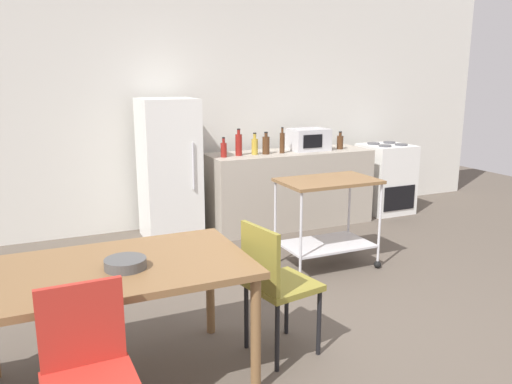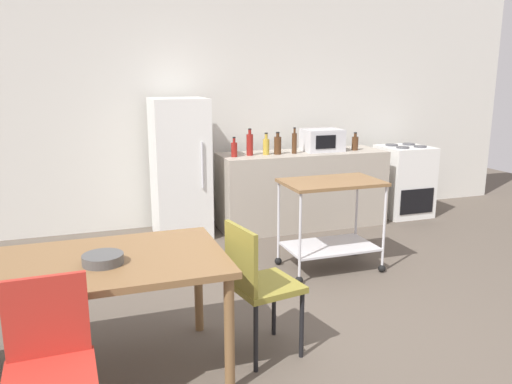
{
  "view_description": "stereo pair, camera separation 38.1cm",
  "coord_description": "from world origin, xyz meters",
  "px_view_note": "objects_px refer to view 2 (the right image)",
  "views": [
    {
      "loc": [
        -1.96,
        -2.76,
        1.79
      ],
      "look_at": [
        -0.18,
        1.2,
        0.8
      ],
      "focal_mm": 35.97,
      "sensor_mm": 36.0,
      "label": 1
    },
    {
      "loc": [
        -1.61,
        -2.9,
        1.79
      ],
      "look_at": [
        -0.18,
        1.2,
        0.8
      ],
      "focal_mm": 35.97,
      "sensor_mm": 36.0,
      "label": 2
    }
  ],
  "objects_px": {
    "bottle_olive_oil": "(355,143)",
    "bottle_hot_sauce": "(250,144)",
    "dining_table": "(96,274)",
    "kitchen_cart": "(331,210)",
    "chair_olive": "(257,280)",
    "bottle_sesame_oil": "(234,149)",
    "chair_red": "(49,362)",
    "stove_oven": "(404,181)",
    "bottle_vinegar": "(266,146)",
    "bottle_wine": "(294,143)",
    "microwave": "(322,140)",
    "fruit_bowl": "(103,259)",
    "refrigerator": "(180,168)",
    "bottle_soda": "(278,145)"
  },
  "relations": [
    {
      "from": "fruit_bowl",
      "to": "chair_red",
      "type": "bearing_deg",
      "value": -116.18
    },
    {
      "from": "dining_table",
      "to": "bottle_sesame_oil",
      "type": "height_order",
      "value": "bottle_sesame_oil"
    },
    {
      "from": "refrigerator",
      "to": "kitchen_cart",
      "type": "bearing_deg",
      "value": -53.47
    },
    {
      "from": "bottle_wine",
      "to": "dining_table",
      "type": "bearing_deg",
      "value": -133.0
    },
    {
      "from": "chair_red",
      "to": "kitchen_cart",
      "type": "distance_m",
      "value": 2.98
    },
    {
      "from": "dining_table",
      "to": "bottle_hot_sauce",
      "type": "height_order",
      "value": "bottle_hot_sauce"
    },
    {
      "from": "bottle_vinegar",
      "to": "microwave",
      "type": "relative_size",
      "value": 0.55
    },
    {
      "from": "refrigerator",
      "to": "bottle_vinegar",
      "type": "distance_m",
      "value": 1.01
    },
    {
      "from": "dining_table",
      "to": "stove_oven",
      "type": "distance_m",
      "value": 4.69
    },
    {
      "from": "microwave",
      "to": "fruit_bowl",
      "type": "relative_size",
      "value": 2.0
    },
    {
      "from": "bottle_vinegar",
      "to": "dining_table",
      "type": "bearing_deg",
      "value": -128.23
    },
    {
      "from": "bottle_sesame_oil",
      "to": "dining_table",
      "type": "bearing_deg",
      "value": -122.68
    },
    {
      "from": "bottle_soda",
      "to": "bottle_wine",
      "type": "relative_size",
      "value": 0.85
    },
    {
      "from": "stove_oven",
      "to": "microwave",
      "type": "height_order",
      "value": "microwave"
    },
    {
      "from": "refrigerator",
      "to": "bottle_sesame_oil",
      "type": "relative_size",
      "value": 6.97
    },
    {
      "from": "refrigerator",
      "to": "microwave",
      "type": "xyz_separation_m",
      "value": [
        1.71,
        -0.08,
        0.25
      ]
    },
    {
      "from": "chair_red",
      "to": "bottle_sesame_oil",
      "type": "height_order",
      "value": "bottle_sesame_oil"
    },
    {
      "from": "kitchen_cart",
      "to": "bottle_vinegar",
      "type": "distance_m",
      "value": 1.44
    },
    {
      "from": "kitchen_cart",
      "to": "bottle_sesame_oil",
      "type": "bearing_deg",
      "value": 111.72
    },
    {
      "from": "dining_table",
      "to": "bottle_sesame_oil",
      "type": "bearing_deg",
      "value": 57.32
    },
    {
      "from": "bottle_soda",
      "to": "fruit_bowl",
      "type": "distance_m",
      "value": 3.32
    },
    {
      "from": "chair_red",
      "to": "bottle_olive_oil",
      "type": "height_order",
      "value": "bottle_olive_oil"
    },
    {
      "from": "kitchen_cart",
      "to": "fruit_bowl",
      "type": "bearing_deg",
      "value": -149.37
    },
    {
      "from": "refrigerator",
      "to": "fruit_bowl",
      "type": "relative_size",
      "value": 6.73
    },
    {
      "from": "refrigerator",
      "to": "bottle_hot_sauce",
      "type": "bearing_deg",
      "value": -9.08
    },
    {
      "from": "chair_red",
      "to": "microwave",
      "type": "distance_m",
      "value": 4.41
    },
    {
      "from": "bottle_olive_oil",
      "to": "chair_olive",
      "type": "bearing_deg",
      "value": -130.14
    },
    {
      "from": "chair_red",
      "to": "bottle_wine",
      "type": "relative_size",
      "value": 2.94
    },
    {
      "from": "bottle_hot_sauce",
      "to": "bottle_wine",
      "type": "distance_m",
      "value": 0.53
    },
    {
      "from": "chair_red",
      "to": "refrigerator",
      "type": "height_order",
      "value": "refrigerator"
    },
    {
      "from": "bottle_olive_oil",
      "to": "bottle_hot_sauce",
      "type": "bearing_deg",
      "value": 178.58
    },
    {
      "from": "kitchen_cart",
      "to": "bottle_wine",
      "type": "xyz_separation_m",
      "value": [
        0.2,
        1.34,
        0.45
      ]
    },
    {
      "from": "bottle_vinegar",
      "to": "bottle_olive_oil",
      "type": "relative_size",
      "value": 1.16
    },
    {
      "from": "stove_oven",
      "to": "bottle_vinegar",
      "type": "xyz_separation_m",
      "value": [
        -1.93,
        -0.05,
        0.55
      ]
    },
    {
      "from": "stove_oven",
      "to": "microwave",
      "type": "bearing_deg",
      "value": 179.84
    },
    {
      "from": "dining_table",
      "to": "chair_olive",
      "type": "height_order",
      "value": "chair_olive"
    },
    {
      "from": "stove_oven",
      "to": "bottle_vinegar",
      "type": "height_order",
      "value": "bottle_vinegar"
    },
    {
      "from": "kitchen_cart",
      "to": "bottle_olive_oil",
      "type": "bearing_deg",
      "value": 53.11
    },
    {
      "from": "chair_olive",
      "to": "bottle_hot_sauce",
      "type": "distance_m",
      "value": 2.77
    },
    {
      "from": "chair_red",
      "to": "bottle_wine",
      "type": "bearing_deg",
      "value": 49.25
    },
    {
      "from": "stove_oven",
      "to": "bottle_vinegar",
      "type": "bearing_deg",
      "value": -178.51
    },
    {
      "from": "dining_table",
      "to": "bottle_sesame_oil",
      "type": "distance_m",
      "value": 2.98
    },
    {
      "from": "refrigerator",
      "to": "bottle_sesame_oil",
      "type": "xyz_separation_m",
      "value": [
        0.58,
        -0.17,
        0.21
      ]
    },
    {
      "from": "stove_oven",
      "to": "bottle_soda",
      "type": "height_order",
      "value": "bottle_soda"
    },
    {
      "from": "kitchen_cart",
      "to": "bottle_soda",
      "type": "height_order",
      "value": "bottle_soda"
    },
    {
      "from": "bottle_sesame_oil",
      "to": "bottle_wine",
      "type": "height_order",
      "value": "bottle_wine"
    },
    {
      "from": "bottle_soda",
      "to": "microwave",
      "type": "bearing_deg",
      "value": 7.02
    },
    {
      "from": "microwave",
      "to": "bottle_wine",
      "type": "bearing_deg",
      "value": -168.25
    },
    {
      "from": "dining_table",
      "to": "stove_oven",
      "type": "height_order",
      "value": "stove_oven"
    },
    {
      "from": "chair_red",
      "to": "bottle_hot_sauce",
      "type": "distance_m",
      "value": 3.81
    }
  ]
}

